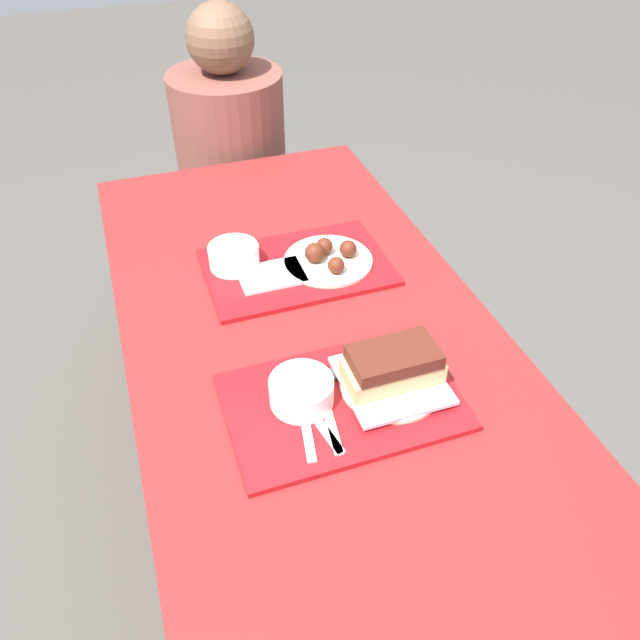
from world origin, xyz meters
The scene contains 15 objects.
ground_plane centered at (0.00, 0.00, 0.00)m, with size 12.00×12.00×0.00m, color #4C4742.
picnic_table centered at (0.00, 0.00, 0.67)m, with size 0.77×1.59×0.78m.
picnic_bench_far centered at (0.00, 1.01, 0.36)m, with size 0.73×0.28×0.43m.
tray_near centered at (-0.01, -0.23, 0.78)m, with size 0.43×0.28×0.01m.
tray_far centered at (0.04, 0.20, 0.78)m, with size 0.43×0.28×0.01m.
bowl_coleslaw_near centered at (-0.08, -0.21, 0.82)m, with size 0.12×0.12×0.05m.
brisket_sandwich_plate centered at (0.09, -0.22, 0.83)m, with size 0.20×0.20×0.09m.
plastic_fork_near centered at (-0.07, -0.26, 0.79)m, with size 0.05×0.17×0.00m.
plastic_knife_near centered at (-0.05, -0.26, 0.79)m, with size 0.04×0.17×0.00m.
plastic_spoon_near centered at (-0.09, -0.26, 0.79)m, with size 0.05×0.17×0.00m.
condiment_packet centered at (-0.02, -0.17, 0.79)m, with size 0.04×0.03×0.01m.
bowl_coleslaw_far centered at (-0.10, 0.25, 0.82)m, with size 0.12×0.12×0.05m.
wings_plate_far centered at (0.11, 0.19, 0.81)m, with size 0.21×0.21×0.05m.
napkin_far centered at (-0.03, 0.18, 0.79)m, with size 0.15×0.10×0.01m.
person_seated_across centered at (0.05, 1.01, 0.74)m, with size 0.37×0.37×0.75m.
Camera 1 is at (-0.30, -0.95, 1.65)m, focal length 35.00 mm.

